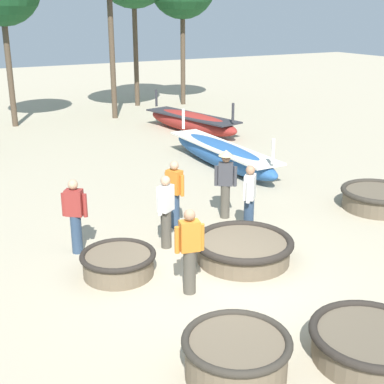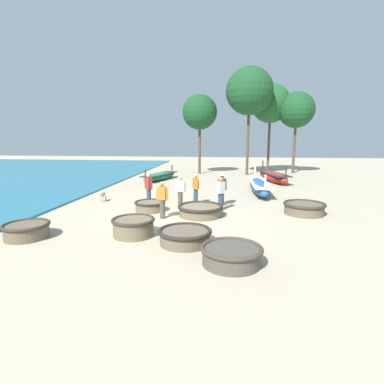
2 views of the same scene
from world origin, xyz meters
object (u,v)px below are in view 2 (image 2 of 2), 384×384
Objects in this scene: fisherman_crouching at (221,193)px; dog at (103,195)px; coracle_weathered at (231,254)px; long_boat_red_hull at (160,176)px; long_boat_blue_hull at (273,176)px; long_boat_ochre_hull at (259,186)px; coracle_far_left at (133,226)px; coracle_far_right at (200,210)px; coracle_nearest at (185,236)px; tree_rightmost at (296,110)px; fisherman_standing_right at (196,188)px; tree_leftmost at (271,104)px; fisherman_by_coracle at (149,188)px; coracle_front_left at (27,230)px; fisherman_standing_left at (162,199)px; tree_center at (249,91)px; coracle_center at (150,206)px; coracle_beside_post at (304,208)px; tree_right_mid at (200,112)px; fisherman_with_hat at (180,191)px; fisherman_hauling at (222,187)px.

dog is (-6.25, 1.24, -0.46)m from fisherman_crouching.
coracle_weathered is 0.36× the size of long_boat_red_hull.
long_boat_blue_hull is 8.82m from long_boat_red_hull.
coracle_far_left is at bearing -120.38° from long_boat_ochre_hull.
long_boat_ochre_hull is (3.10, 5.88, 0.15)m from coracle_far_right.
coracle_nearest is 22.37m from tree_rightmost.
tree_leftmost is (5.56, 15.37, 5.69)m from fisherman_standing_right.
fisherman_by_coracle is at bearing -130.11° from long_boat_blue_hull.
coracle_front_left is 5.04m from fisherman_standing_left.
coracle_far_left is 22.57m from tree_leftmost.
tree_center is at bearing 90.99° from long_boat_ochre_hull.
coracle_nearest reaches higher than coracle_center.
coracle_nearest is 15.04m from long_boat_blue_hull.
coracle_nearest is at bearing -137.51° from coracle_beside_post.
coracle_center is 0.17× the size of tree_leftmost.
tree_right_mid reaches higher than fisherman_crouching.
tree_rightmost is (6.54, 15.71, 5.00)m from fisherman_crouching.
tree_center is at bearing -4.36° from tree_right_mid.
coracle_far_right is 4.64m from coracle_beside_post.
coracle_weathered is at bearing -59.38° from fisherman_by_coracle.
coracle_far_left reaches higher than coracle_center.
coracle_far_right is 0.24× the size of tree_leftmost.
coracle_front_left is 0.90× the size of coracle_weathered.
coracle_beside_post reaches higher than coracle_weathered.
fisherman_standing_right and fisherman_with_hat have the same top height.
fisherman_crouching is at bearing -92.18° from fisherman_hauling.
coracle_center is at bearing -110.39° from tree_center.
fisherman_hauling is 16.76m from tree_rightmost.
long_boat_red_hull reaches higher than dog.
coracle_center is at bearing -93.77° from tree_right_mid.
coracle_weathered is (1.27, -4.94, 0.02)m from coracle_far_right.
fisherman_by_coracle reaches higher than coracle_nearest.
long_boat_blue_hull is at bearing 68.59° from fisherman_crouching.
long_boat_blue_hull reaches higher than coracle_far_right.
dog is (-5.40, 2.32, 0.11)m from coracle_far_right.
long_boat_red_hull is at bearing 117.70° from fisherman_crouching.
coracle_far_left is 0.32× the size of long_boat_red_hull.
tree_leftmost is at bearing 49.48° from tree_center.
coracle_weathered is at bearing -82.41° from tree_right_mid.
fisherman_standing_right reaches higher than long_boat_blue_hull.
coracle_far_left is at bearing -116.12° from long_boat_blue_hull.
fisherman_crouching is 0.19× the size of tree_leftmost.
tree_center is (7.13, 4.31, 7.01)m from long_boat_red_hull.
fisherman_with_hat is at bearing 130.03° from coracle_far_right.
long_boat_ochre_hull is 0.77× the size of tree_right_mid.
coracle_far_left is at bearing -103.22° from fisherman_with_hat.
dog is at bearing -157.28° from long_boat_ochre_hull.
tree_center reaches higher than fisherman_with_hat.
fisherman_by_coracle is 2.29× the size of dog.
coracle_nearest is 0.31× the size of long_boat_ochre_hull.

